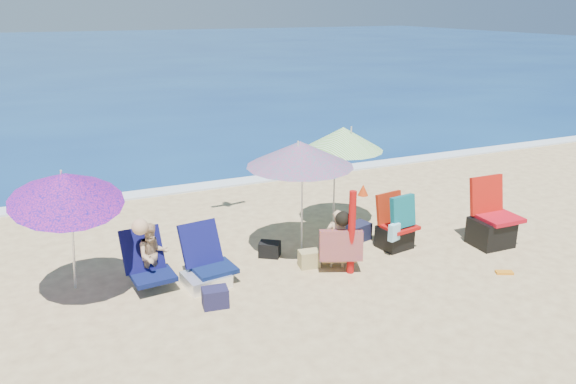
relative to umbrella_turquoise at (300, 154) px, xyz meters
name	(u,v)px	position (x,y,z in m)	size (l,w,h in m)	color
ground	(335,281)	(0.07, -1.06, -1.66)	(120.00, 120.00, 0.00)	#D8BC84
sea	(76,53)	(0.07, 43.94, -1.71)	(120.00, 80.00, 0.12)	navy
foam	(225,183)	(0.07, 4.04, -1.64)	(120.00, 0.50, 0.04)	white
umbrella_turquoise	(300,154)	(0.00, 0.00, 0.00)	(1.97, 1.97, 1.88)	white
umbrella_striped	(343,139)	(1.18, 0.78, -0.04)	(1.76, 1.76, 1.85)	silver
umbrella_blue	(66,188)	(-3.35, -0.17, -0.05)	(1.70, 1.75, 1.96)	white
furled_umbrella	(354,225)	(0.43, -0.93, -0.88)	(0.23, 0.31, 1.41)	#AE0D0C
chair_navy	(206,268)	(-1.63, -0.34, -1.44)	(0.79, 0.82, 0.82)	#0C1946
chair_rainbow	(210,268)	(-1.55, -0.24, -1.49)	(0.55, 0.65, 0.64)	#E0704F
camp_chair_left	(491,225)	(3.07, -0.93, -1.32)	(0.74, 0.68, 1.11)	#B60D1A
camp_chair_right	(396,229)	(1.53, -0.42, -1.32)	(0.65, 0.64, 0.94)	#B1100C
person_center	(339,241)	(0.31, -0.72, -1.21)	(0.72, 0.73, 0.93)	tan
person_left	(151,255)	(-2.36, -0.12, -1.18)	(0.68, 0.75, 1.05)	tan
bag_navy_a	(215,297)	(-1.72, -1.05, -1.53)	(0.36, 0.28, 0.26)	#1D1B3D
bag_black_a	(270,249)	(-0.47, 0.12, -1.54)	(0.40, 0.38, 0.24)	black
bag_tan	(309,259)	(-0.06, -0.48, -1.53)	(0.33, 0.26, 0.26)	tan
bag_navy_b	(358,232)	(1.16, 0.13, -1.51)	(0.45, 0.38, 0.29)	#161932
bag_black_b	(309,258)	(-0.02, -0.39, -1.55)	(0.28, 0.20, 0.21)	black
orange_item	(504,272)	(2.50, -1.87, -1.64)	(0.28, 0.21, 0.03)	orange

